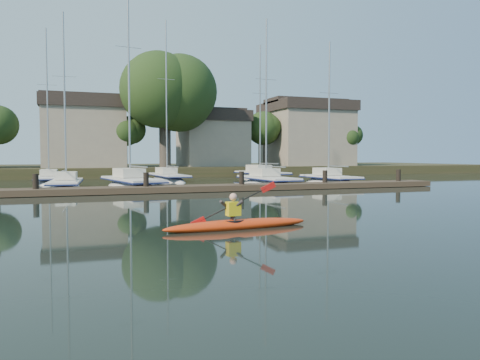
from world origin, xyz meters
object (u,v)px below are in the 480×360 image
object	(u,v)px
sailboat_4	(330,186)
sailboat_7	(261,181)
dock	(196,188)
kayak	(237,223)
sailboat_1	(66,191)
sailboat_6	(168,183)
sailboat_3	(267,188)
sailboat_2	(131,191)
sailboat_5	(49,185)

from	to	relation	value
sailboat_4	sailboat_7	xyz separation A→B (m)	(-1.96, 9.35, -0.01)
dock	sailboat_7	size ratio (longest dim) A/B	2.41
kayak	sailboat_1	distance (m)	20.51
sailboat_4	sailboat_6	size ratio (longest dim) A/B	0.81
sailboat_3	sailboat_7	bearing A→B (deg)	68.09
sailboat_2	sailboat_6	xyz separation A→B (m)	(4.06, 8.19, 0.03)
dock	sailboat_4	bearing A→B (deg)	19.28
kayak	sailboat_6	size ratio (longest dim) A/B	0.31
kayak	sailboat_4	size ratio (longest dim) A/B	0.38
sailboat_5	sailboat_7	size ratio (longest dim) A/B	0.96
sailboat_5	sailboat_6	world-z (taller)	sailboat_6
kayak	sailboat_3	xyz separation A→B (m)	(8.82, 18.59, -0.38)
sailboat_3	sailboat_6	xyz separation A→B (m)	(-5.72, 8.92, 0.02)
sailboat_1	sailboat_7	world-z (taller)	sailboat_7
kayak	sailboat_1	xyz separation A→B (m)	(-5.16, 19.85, -0.36)
kayak	sailboat_6	world-z (taller)	sailboat_6
dock	sailboat_5	bearing A→B (deg)	125.56
kayak	dock	xyz separation A→B (m)	(2.38, 14.62, 0.02)
dock	sailboat_5	world-z (taller)	sailboat_5
sailboat_1	sailboat_5	bearing A→B (deg)	104.50
dock	sailboat_2	bearing A→B (deg)	125.41
sailboat_5	sailboat_3	bearing A→B (deg)	-28.55
sailboat_3	sailboat_6	size ratio (longest dim) A/B	0.89
sailboat_2	sailboat_7	world-z (taller)	sailboat_2
sailboat_7	sailboat_4	bearing A→B (deg)	-86.32
sailboat_4	sailboat_7	size ratio (longest dim) A/B	0.88
kayak	dock	distance (m)	14.82
sailboat_3	sailboat_4	bearing A→B (deg)	-0.59
sailboat_1	sailboat_4	world-z (taller)	sailboat_1
kayak	sailboat_4	xyz separation A→B (m)	(14.17, 18.75, -0.38)
sailboat_1	sailboat_7	distance (m)	19.23
sailboat_5	sailboat_6	distance (m)	9.67
sailboat_2	sailboat_5	xyz separation A→B (m)	(-5.60, 7.82, 0.04)
kayak	sailboat_2	xyz separation A→B (m)	(-0.96, 19.31, -0.39)
sailboat_7	sailboat_1	bearing A→B (deg)	-162.74
sailboat_4	sailboat_5	world-z (taller)	sailboat_5
sailboat_5	sailboat_2	bearing A→B (deg)	-53.86
sailboat_1	sailboat_5	distance (m)	7.42
kayak	sailboat_4	bearing A→B (deg)	47.52
sailboat_3	sailboat_4	world-z (taller)	sailboat_3
sailboat_2	sailboat_6	bearing A→B (deg)	53.44
sailboat_7	kayak	bearing A→B (deg)	-121.65
dock	sailboat_2	size ratio (longest dim) A/B	2.07
sailboat_5	sailboat_6	xyz separation A→B (m)	(9.67, 0.38, -0.01)
sailboat_2	sailboat_5	distance (m)	9.62
dock	sailboat_6	world-z (taller)	sailboat_6
sailboat_1	sailboat_5	size ratio (longest dim) A/B	0.95
kayak	dock	bearing A→B (deg)	75.37
sailboat_2	dock	bearing A→B (deg)	-64.76
sailboat_3	sailboat_1	bearing A→B (deg)	172.52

